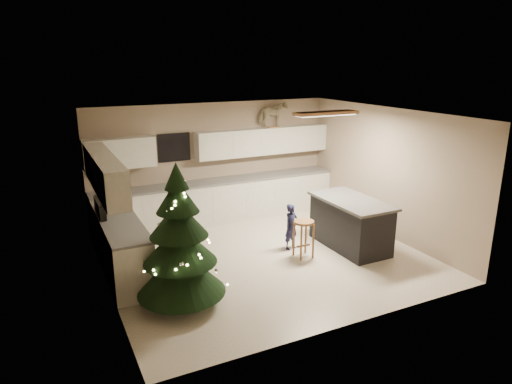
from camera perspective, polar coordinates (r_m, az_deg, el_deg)
ground_plane at (r=8.46m, az=1.05°, el=-8.10°), size 5.50×5.50×0.00m
room_shell at (r=7.91m, az=1.26°, el=3.56°), size 5.52×5.02×2.61m
cabinetry at (r=9.30m, az=-8.58°, el=-1.00°), size 5.50×3.20×2.00m
island at (r=8.91m, az=11.70°, el=-3.83°), size 0.90×1.70×0.95m
bar_stool at (r=8.32m, az=6.00°, el=-4.73°), size 0.36×0.36×0.69m
christmas_tree at (r=6.67m, az=-9.50°, el=-6.95°), size 1.34×1.30×2.14m
toddler at (r=8.68m, az=4.44°, el=-4.34°), size 0.38×0.31×0.88m
rocking_horse at (r=10.48m, az=2.14°, el=9.71°), size 0.68×0.35×0.58m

